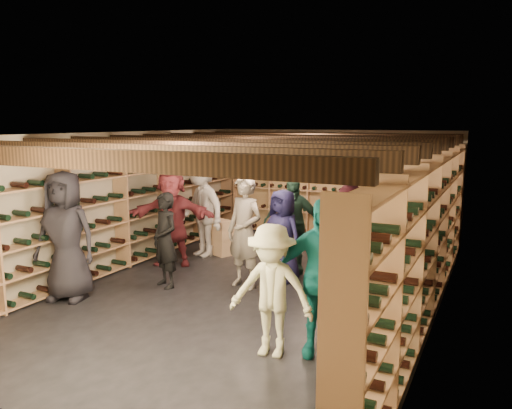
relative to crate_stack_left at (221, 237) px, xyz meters
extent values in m
plane|color=black|center=(1.44, -1.53, -0.34)|extent=(8.00, 8.00, 0.00)
cube|color=#B4A78C|center=(1.44, 2.47, 0.86)|extent=(5.50, 0.02, 2.40)
cube|color=#B4A78C|center=(1.44, -5.53, 0.86)|extent=(5.50, 0.02, 2.40)
cube|color=#B4A78C|center=(-1.31, -1.53, 0.86)|extent=(0.02, 8.00, 2.40)
cube|color=#B4A78C|center=(4.19, -1.53, 0.86)|extent=(0.02, 8.00, 2.40)
cube|color=beige|center=(1.44, -1.53, 2.06)|extent=(5.50, 8.00, 0.01)
cube|color=black|center=(1.44, -5.03, 1.92)|extent=(5.40, 0.12, 0.18)
cube|color=black|center=(1.44, -4.15, 1.92)|extent=(5.40, 0.12, 0.18)
cube|color=black|center=(1.44, -3.28, 1.92)|extent=(5.40, 0.12, 0.18)
cube|color=black|center=(1.44, -2.40, 1.92)|extent=(5.40, 0.12, 0.18)
cube|color=black|center=(1.44, -1.53, 1.92)|extent=(5.40, 0.12, 0.18)
cube|color=black|center=(1.44, -0.65, 1.92)|extent=(5.40, 0.12, 0.18)
cube|color=black|center=(1.44, 0.22, 1.92)|extent=(5.40, 0.12, 0.18)
cube|color=black|center=(1.44, 1.10, 1.92)|extent=(5.40, 0.12, 0.18)
cube|color=black|center=(1.44, 1.97, 1.92)|extent=(5.40, 0.12, 0.18)
cube|color=#AD7B54|center=(-1.13, -1.53, 0.73)|extent=(0.32, 7.50, 2.15)
cube|color=#AD7B54|center=(4.01, -1.53, 0.73)|extent=(0.32, 7.50, 2.15)
cube|color=#AD7B54|center=(1.44, 2.30, 0.73)|extent=(4.70, 0.30, 2.15)
cube|color=tan|center=(0.00, 0.00, -0.25)|extent=(0.59, 0.49, 0.17)
cube|color=tan|center=(0.00, 0.00, -0.08)|extent=(0.59, 0.49, 0.17)
cube|color=tan|center=(0.00, 0.00, 0.09)|extent=(0.59, 0.49, 0.17)
cube|color=tan|center=(0.00, 0.00, 0.26)|extent=(0.59, 0.49, 0.17)
cube|color=tan|center=(2.71, 0.77, -0.25)|extent=(0.58, 0.47, 0.17)
cube|color=tan|center=(2.71, 0.77, -0.08)|extent=(0.58, 0.47, 0.17)
cube|color=tan|center=(2.71, 0.77, 0.09)|extent=(0.58, 0.47, 0.17)
cube|color=tan|center=(1.87, 1.02, -0.25)|extent=(0.53, 0.38, 0.17)
imported|color=black|center=(-0.74, -3.16, 0.61)|extent=(1.05, 0.83, 1.89)
imported|color=black|center=(0.21, -2.07, 0.41)|extent=(0.65, 0.55, 1.50)
imported|color=beige|center=(2.67, -3.45, 0.41)|extent=(1.01, 0.64, 1.49)
imported|color=#11716F|center=(3.15, -3.18, 0.55)|extent=(1.11, 0.64, 1.78)
imported|color=maroon|center=(-0.44, -1.01, 0.54)|extent=(1.72, 1.04, 1.77)
imported|color=#1A1940|center=(1.74, -1.00, 0.42)|extent=(0.86, 0.71, 1.51)
imported|color=gray|center=(1.32, -1.52, 0.54)|extent=(0.73, 0.57, 1.77)
imported|color=#4E1923|center=(2.89, -1.06, 0.49)|extent=(0.98, 0.87, 1.66)
imported|color=#BCB5AD|center=(-0.28, -0.26, 0.62)|extent=(1.41, 1.13, 1.91)
imported|color=#274C3A|center=(1.67, -0.45, 0.50)|extent=(1.07, 0.77, 1.68)
imported|color=#343439|center=(3.62, -1.56, 0.47)|extent=(0.90, 0.71, 1.61)
camera|label=1|loc=(4.86, -8.22, 2.24)|focal=35.00mm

